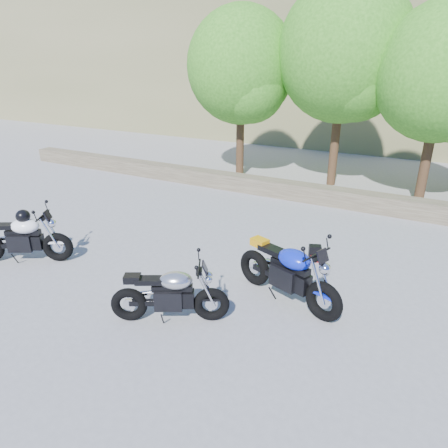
{
  "coord_description": "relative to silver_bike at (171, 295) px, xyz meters",
  "views": [
    {
      "loc": [
        3.88,
        -5.8,
        3.88
      ],
      "look_at": [
        0.2,
        1.0,
        0.75
      ],
      "focal_mm": 32.0,
      "sensor_mm": 36.0,
      "label": 1
    }
  ],
  "objects": [
    {
      "name": "ground",
      "position": [
        -0.55,
        1.43,
        -0.47
      ],
      "size": [
        90.0,
        90.0,
        0.0
      ],
      "primitive_type": "plane",
      "color": "gray",
      "rests_on": "ground"
    },
    {
      "name": "stone_wall",
      "position": [
        -0.55,
        6.93,
        -0.22
      ],
      "size": [
        22.0,
        0.55,
        0.5
      ],
      "primitive_type": "cube",
      "color": "brown",
      "rests_on": "ground"
    },
    {
      "name": "tree_decid_left",
      "position": [
        -2.95,
        8.56,
        3.17
      ],
      "size": [
        3.67,
        3.67,
        5.62
      ],
      "color": "#382314",
      "rests_on": "ground"
    },
    {
      "name": "tree_decid_mid",
      "position": [
        0.35,
        8.96,
        3.57
      ],
      "size": [
        4.08,
        4.08,
        6.24
      ],
      "color": "#382314",
      "rests_on": "ground"
    },
    {
      "name": "tree_decid_right",
      "position": [
        3.15,
        8.36,
        3.03
      ],
      "size": [
        3.54,
        3.54,
        5.41
      ],
      "color": "#382314",
      "rests_on": "ground"
    },
    {
      "name": "silver_bike",
      "position": [
        0.0,
        0.0,
        0.0
      ],
      "size": [
        1.74,
        1.04,
        0.96
      ],
      "rotation": [
        0.0,
        0.0,
        0.5
      ],
      "color": "black",
      "rests_on": "ground"
    },
    {
      "name": "white_bike",
      "position": [
        -3.93,
        0.24,
        0.1
      ],
      "size": [
        1.88,
        1.15,
        1.14
      ],
      "rotation": [
        0.0,
        0.0,
        0.51
      ],
      "color": "black",
      "rests_on": "ground"
    },
    {
      "name": "blue_bike",
      "position": [
        1.43,
        1.43,
        0.08
      ],
      "size": [
        2.14,
        0.97,
        1.11
      ],
      "rotation": [
        0.0,
        0.0,
        -0.34
      ],
      "color": "black",
      "rests_on": "ground"
    },
    {
      "name": "backpack",
      "position": [
        1.42,
        3.17,
        -0.3
      ],
      "size": [
        0.3,
        0.28,
        0.34
      ],
      "rotation": [
        0.0,
        0.0,
        0.39
      ],
      "color": "black",
      "rests_on": "ground"
    }
  ]
}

